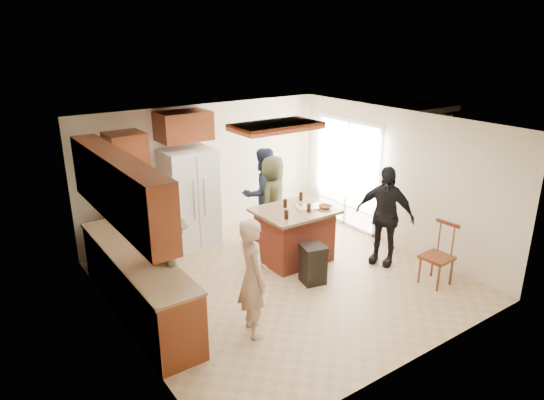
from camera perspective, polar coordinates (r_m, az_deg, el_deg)
room_shell at (r=11.45m, az=14.26°, el=4.05°), size 8.00×5.20×5.00m
person_front_left at (r=6.22m, az=-2.26°, el=-9.12°), size 0.56×0.67×1.60m
person_behind_left at (r=9.09m, az=-1.09°, el=0.76°), size 0.87×0.57×1.74m
person_behind_right at (r=8.97m, az=0.07°, el=0.17°), size 0.95×0.89×1.64m
person_side_right at (r=8.28m, az=13.08°, el=-1.78°), size 0.87×1.12×1.70m
person_counter at (r=6.66m, az=-12.08°, el=-7.68°), size 0.64×1.08×1.57m
left_cabinetry at (r=6.81m, az=-16.24°, el=-5.85°), size 0.64×3.00×2.30m
back_wall_units at (r=8.54m, az=-14.81°, el=2.46°), size 1.80×0.60×2.45m
refrigerator at (r=8.89m, az=-9.66°, el=0.25°), size 0.90×0.76×1.80m
kitchen_island at (r=8.29m, az=2.67°, el=-4.08°), size 1.28×1.03×0.93m
island_items at (r=8.17m, az=4.37°, el=-0.74°), size 0.99×0.73×0.15m
trash_bin at (r=7.65m, az=4.84°, el=-7.48°), size 0.44×0.44×0.63m
spindle_chair at (r=7.96m, az=18.92°, el=-6.35°), size 0.44×0.44×0.99m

